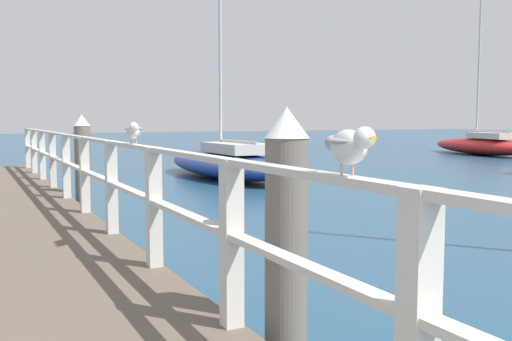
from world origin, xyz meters
TOP-DOWN VIEW (x-y plane):
  - pier_railing at (1.15, 9.16)m, footprint 0.12×16.84m
  - dock_piling_near at (1.53, 4.12)m, footprint 0.29×0.29m
  - dock_piling_far at (1.53, 11.47)m, footprint 0.29×0.29m
  - seagull_foreground at (1.14, 2.91)m, footprint 0.23×0.47m
  - seagull_background at (1.14, 6.46)m, footprint 0.22×0.47m
  - boat_1 at (23.50, 22.41)m, footprint 3.69×7.79m
  - boat_4 at (6.96, 17.53)m, footprint 2.41×7.20m

SIDE VIEW (x-z plane):
  - boat_4 at x=6.96m, z-range -4.23..5.18m
  - boat_1 at x=23.50m, z-range -4.43..5.42m
  - dock_piling_near at x=1.53m, z-range 0.01..1.93m
  - dock_piling_far at x=1.53m, z-range 0.01..1.93m
  - pier_railing at x=1.15m, z-range 0.66..1.72m
  - seagull_foreground at x=1.14m, z-range 1.62..1.84m
  - seagull_background at x=1.14m, z-range 1.62..1.84m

